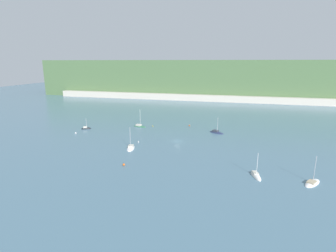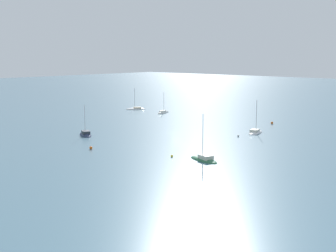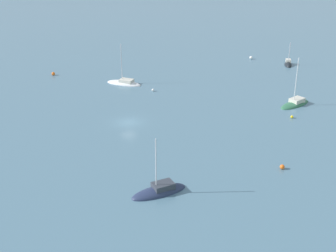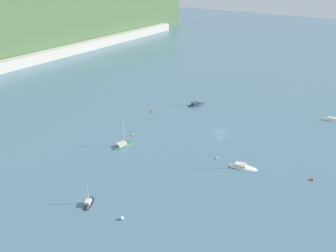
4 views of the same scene
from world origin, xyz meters
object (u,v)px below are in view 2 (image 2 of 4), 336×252
at_px(sailboat_0, 255,133).
at_px(mooring_buoy_3, 172,156).
at_px(sailboat_3, 163,113).
at_px(sailboat_5, 85,135).
at_px(mooring_buoy_1, 272,123).
at_px(mooring_buoy_4, 91,148).
at_px(sailboat_1, 136,109).
at_px(sailboat_4, 204,160).
at_px(mooring_buoy_0, 238,136).

distance_m(sailboat_0, mooring_buoy_3, 37.98).
relative_size(sailboat_3, sailboat_5, 0.98).
bearing_deg(sailboat_3, mooring_buoy_1, -101.34).
relative_size(sailboat_0, mooring_buoy_4, 13.71).
bearing_deg(sailboat_5, mooring_buoy_4, 173.29).
xyz_separation_m(sailboat_1, sailboat_3, (-15.61, 1.19, -0.01)).
height_order(sailboat_0, sailboat_3, sailboat_0).
height_order(mooring_buoy_1, mooring_buoy_3, mooring_buoy_1).
height_order(sailboat_3, mooring_buoy_4, sailboat_3).
bearing_deg(mooring_buoy_4, sailboat_0, -110.36).
bearing_deg(mooring_buoy_1, sailboat_1, 1.51).
relative_size(sailboat_4, mooring_buoy_0, 18.36).
bearing_deg(mooring_buoy_1, sailboat_5, 61.99).
relative_size(sailboat_1, mooring_buoy_0, 16.41).
height_order(sailboat_3, mooring_buoy_1, sailboat_3).
height_order(sailboat_1, mooring_buoy_0, sailboat_1).
bearing_deg(sailboat_4, mooring_buoy_0, -55.53).
bearing_deg(mooring_buoy_1, sailboat_4, 105.26).
xyz_separation_m(sailboat_4, mooring_buoy_0, (9.91, -27.59, 0.14)).
relative_size(sailboat_1, sailboat_3, 1.05).
xyz_separation_m(sailboat_0, mooring_buoy_4, (16.36, 44.08, 0.24)).
xyz_separation_m(sailboat_1, mooring_buoy_1, (-58.65, -1.54, 0.32)).
height_order(sailboat_0, sailboat_1, sailboat_0).
xyz_separation_m(sailboat_3, mooring_buoy_4, (-31.52, 58.97, 0.29)).
xyz_separation_m(sailboat_0, sailboat_1, (63.49, -16.08, -0.03)).
bearing_deg(sailboat_1, mooring_buoy_3, 85.30).
xyz_separation_m(mooring_buoy_0, mooring_buoy_3, (-3.03, 29.72, -0.02)).
bearing_deg(sailboat_1, mooring_buoy_1, 125.94).
bearing_deg(sailboat_1, mooring_buoy_0, 103.48).
height_order(sailboat_5, mooring_buoy_4, sailboat_5).
relative_size(sailboat_3, mooring_buoy_3, 16.77).
distance_m(sailboat_3, mooring_buoy_1, 43.13).
bearing_deg(mooring_buoy_0, mooring_buoy_4, 65.78).
xyz_separation_m(mooring_buoy_1, mooring_buoy_3, (-7.67, 55.50, -0.14)).
relative_size(mooring_buoy_1, mooring_buoy_4, 1.13).
distance_m(sailboat_3, mooring_buoy_0, 52.96).
xyz_separation_m(sailboat_1, sailboat_4, (-73.20, 51.83, 0.07)).
relative_size(sailboat_4, mooring_buoy_3, 19.73).
relative_size(mooring_buoy_0, mooring_buoy_4, 0.79).
height_order(sailboat_0, mooring_buoy_3, sailboat_0).
distance_m(sailboat_1, mooring_buoy_3, 85.50).
xyz_separation_m(sailboat_0, mooring_buoy_3, (-2.83, 37.88, 0.15)).
height_order(sailboat_1, sailboat_4, sailboat_4).
distance_m(sailboat_1, mooring_buoy_0, 67.78).
bearing_deg(mooring_buoy_0, sailboat_5, 38.42).
bearing_deg(mooring_buoy_1, sailboat_0, 105.37).
bearing_deg(mooring_buoy_4, sailboat_4, -162.28).
distance_m(sailboat_1, mooring_buoy_4, 76.43).
bearing_deg(mooring_buoy_3, mooring_buoy_1, -82.13).
height_order(sailboat_4, sailboat_5, sailboat_4).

